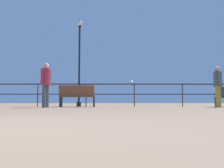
{
  "coord_description": "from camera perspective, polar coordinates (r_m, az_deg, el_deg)",
  "views": [
    {
      "loc": [
        1.2,
        -2.08,
        0.25
      ],
      "look_at": [
        1.27,
        8.39,
        1.06
      ],
      "focal_mm": 35.95,
      "sensor_mm": 36.0,
      "label": 1
    }
  ],
  "objects": [
    {
      "name": "person_by_bench",
      "position": [
        9.52,
        -16.46,
        0.5
      ],
      "size": [
        0.35,
        0.54,
        1.81
      ],
      "color": "#455056",
      "rests_on": "ground_plane"
    },
    {
      "name": "pier_railing",
      "position": [
        11.05,
        -6.59,
        -1.39
      ],
      "size": [
        23.67,
        0.05,
        1.12
      ],
      "color": "black",
      "rests_on": "ground_plane"
    },
    {
      "name": "seagull_on_rail",
      "position": [
        11.07,
        5.02,
        0.48
      ],
      "size": [
        0.19,
        0.37,
        0.17
      ],
      "color": "white",
      "rests_on": "pier_railing"
    },
    {
      "name": "person_at_railing",
      "position": [
        10.56,
        25.32,
        0.06
      ],
      "size": [
        0.45,
        0.41,
        1.74
      ],
      "color": "#A68A33",
      "rests_on": "ground_plane"
    },
    {
      "name": "bench_near_left",
      "position": [
        10.39,
        -8.85,
        -2.77
      ],
      "size": [
        1.63,
        0.69,
        0.99
      ],
      "color": "brown",
      "rests_on": "ground_plane"
    },
    {
      "name": "lamppost_center",
      "position": [
        11.58,
        -8.3,
        7.1
      ],
      "size": [
        0.28,
        0.28,
        4.5
      ],
      "color": "black",
      "rests_on": "ground_plane"
    }
  ]
}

